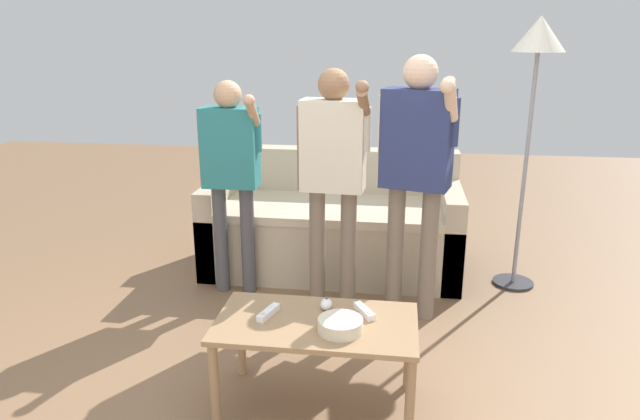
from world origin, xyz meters
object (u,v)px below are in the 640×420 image
object	(u,v)px
couch	(333,227)
coffee_table	(317,333)
player_center	(333,164)
game_remote_wand_near	(268,313)
game_remote_wand_far	(364,311)
snack_bowl	(340,325)
game_remote_nunchuk	(326,304)
player_right	(416,159)
floor_lamp	(537,57)
player_left	(231,164)

from	to	relation	value
couch	coffee_table	bearing A→B (deg)	-85.82
couch	player_center	distance (m)	0.96
couch	game_remote_wand_near	bearing A→B (deg)	-93.53
coffee_table	game_remote_wand_far	world-z (taller)	game_remote_wand_far
coffee_table	snack_bowl	distance (m)	0.17
game_remote_nunchuk	player_right	xyz separation A→B (m)	(0.41, 0.88, 0.53)
game_remote_nunchuk	game_remote_wand_far	distance (m)	0.19
game_remote_nunchuk	game_remote_wand_far	size ratio (longest dim) A/B	0.56
floor_lamp	player_right	world-z (taller)	floor_lamp
couch	player_left	xyz separation A→B (m)	(-0.61, -0.54, 0.59)
player_right	couch	bearing A→B (deg)	127.97
player_left	game_remote_nunchuk	bearing A→B (deg)	-54.49
game_remote_nunchuk	couch	bearing A→B (deg)	95.43
game_remote_nunchuk	player_center	bearing A→B (deg)	94.79
player_right	game_remote_wand_far	xyz separation A→B (m)	(-0.23, -0.91, -0.54)
player_left	game_remote_wand_far	world-z (taller)	player_left
game_remote_nunchuk	snack_bowl	bearing A→B (deg)	-66.89
player_left	player_center	world-z (taller)	player_center
floor_lamp	game_remote_wand_far	bearing A→B (deg)	-123.40
player_center	couch	bearing A→B (deg)	96.25
player_right	player_left	bearing A→B (deg)	170.78
game_remote_nunchuk	game_remote_wand_far	world-z (taller)	game_remote_nunchuk
coffee_table	player_left	bearing A→B (deg)	121.60
player_left	coffee_table	bearing A→B (deg)	-58.40
couch	player_right	bearing A→B (deg)	-52.03
game_remote_wand_near	game_remote_wand_far	world-z (taller)	same
game_remote_wand_far	coffee_table	bearing A→B (deg)	-154.59
coffee_table	game_remote_wand_far	distance (m)	0.24
coffee_table	game_remote_wand_near	distance (m)	0.25
game_remote_nunchuk	player_left	distance (m)	1.38
player_center	floor_lamp	bearing A→B (deg)	23.79
floor_lamp	player_center	distance (m)	1.48
floor_lamp	player_right	bearing A→B (deg)	-142.54
snack_bowl	player_right	size ratio (longest dim) A/B	0.13
coffee_table	game_remote_wand_near	xyz separation A→B (m)	(-0.23, 0.02, 0.08)
game_remote_nunchuk	game_remote_wand_near	xyz separation A→B (m)	(-0.26, -0.11, -0.01)
player_left	game_remote_wand_far	bearing A→B (deg)	-49.31
couch	snack_bowl	size ratio (longest dim) A/B	9.24
player_center	coffee_table	bearing A→B (deg)	-87.23
coffee_table	floor_lamp	distance (m)	2.29
couch	coffee_table	distance (m)	1.74
snack_bowl	game_remote_wand_near	bearing A→B (deg)	163.77
game_remote_nunchuk	coffee_table	bearing A→B (deg)	-101.33
snack_bowl	game_remote_wand_far	bearing A→B (deg)	62.22
game_remote_nunchuk	player_center	world-z (taller)	player_center
floor_lamp	coffee_table	bearing A→B (deg)	-126.88
player_left	game_remote_wand_near	size ratio (longest dim) A/B	8.78
game_remote_nunchuk	player_right	bearing A→B (deg)	64.72
player_left	game_remote_wand_far	xyz separation A→B (m)	(0.95, -1.10, -0.43)
player_center	player_right	distance (m)	0.49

